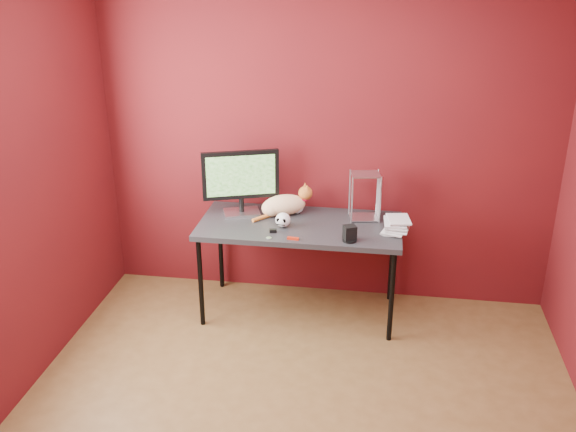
# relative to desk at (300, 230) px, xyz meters

# --- Properties ---
(room) EXTENTS (3.52, 3.52, 2.61)m
(room) POSITION_rel_desk_xyz_m (0.15, -1.37, 0.75)
(room) COLOR brown
(room) RESTS_ON ground
(desk) EXTENTS (1.50, 0.70, 0.75)m
(desk) POSITION_rel_desk_xyz_m (0.00, 0.00, 0.00)
(desk) COLOR black
(desk) RESTS_ON ground
(monitor) EXTENTS (0.56, 0.27, 0.50)m
(monitor) POSITION_rel_desk_xyz_m (-0.47, 0.12, 0.33)
(monitor) COLOR #B7B7BC
(monitor) RESTS_ON desk
(cat) EXTENTS (0.43, 0.35, 0.23)m
(cat) POSITION_rel_desk_xyz_m (-0.14, 0.16, 0.13)
(cat) COLOR orange
(cat) RESTS_ON desk
(skull_mug) EXTENTS (0.11, 0.11, 0.11)m
(skull_mug) POSITION_rel_desk_xyz_m (-0.12, -0.08, 0.11)
(skull_mug) COLOR white
(skull_mug) RESTS_ON desk
(speaker) EXTENTS (0.11, 0.10, 0.12)m
(speaker) POSITION_rel_desk_xyz_m (0.38, -0.25, 0.10)
(speaker) COLOR black
(speaker) RESTS_ON desk
(book_stack) EXTENTS (0.21, 0.25, 1.06)m
(book_stack) POSITION_rel_desk_xyz_m (0.63, -0.02, 0.58)
(book_stack) COLOR beige
(book_stack) RESTS_ON desk
(wire_rack) EXTENTS (0.23, 0.20, 0.36)m
(wire_rack) POSITION_rel_desk_xyz_m (0.46, 0.17, 0.23)
(wire_rack) COLOR #B7B7BC
(wire_rack) RESTS_ON desk
(pocket_knife) EXTENTS (0.08, 0.03, 0.02)m
(pocket_knife) POSITION_rel_desk_xyz_m (-0.01, -0.29, 0.06)
(pocket_knife) COLOR #AC210D
(pocket_knife) RESTS_ON desk
(black_gadget) EXTENTS (0.06, 0.04, 0.02)m
(black_gadget) POSITION_rel_desk_xyz_m (-0.17, -0.19, 0.06)
(black_gadget) COLOR black
(black_gadget) RESTS_ON desk
(washer) EXTENTS (0.04, 0.04, 0.00)m
(washer) POSITION_rel_desk_xyz_m (-0.18, -0.29, 0.05)
(washer) COLOR #B7B7BC
(washer) RESTS_ON desk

